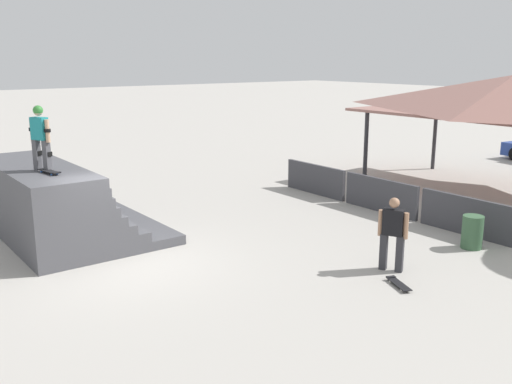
{
  "coord_description": "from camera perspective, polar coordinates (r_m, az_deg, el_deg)",
  "views": [
    {
      "loc": [
        11.93,
        -5.13,
        4.71
      ],
      "look_at": [
        -0.32,
        4.09,
        1.1
      ],
      "focal_mm": 40.0,
      "sensor_mm": 36.0,
      "label": 1
    }
  ],
  "objects": [
    {
      "name": "skateboard_on_ground",
      "position": [
        12.59,
        14.02,
        -8.85
      ],
      "size": [
        0.82,
        0.49,
        0.09
      ],
      "rotation": [
        0.0,
        0.0,
        2.75
      ],
      "color": "silver",
      "rests_on": "ground"
    },
    {
      "name": "skateboard_on_deck",
      "position": [
        14.56,
        -19.93,
        1.96
      ],
      "size": [
        0.85,
        0.33,
        0.09
      ],
      "rotation": [
        0.0,
        0.0,
        0.16
      ],
      "color": "blue",
      "rests_on": "quarter_pipe_ramp"
    },
    {
      "name": "bystander_walking",
      "position": [
        13.15,
        13.52,
        -3.76
      ],
      "size": [
        0.66,
        0.4,
        1.7
      ],
      "rotation": [
        0.0,
        0.0,
        3.6
      ],
      "color": "#2D2D33",
      "rests_on": "ground"
    },
    {
      "name": "barrier_fence",
      "position": [
        18.26,
        12.36,
        -0.31
      ],
      "size": [
        8.83,
        0.12,
        1.05
      ],
      "color": "#3D3D42",
      "rests_on": "ground"
    },
    {
      "name": "trash_bin",
      "position": [
        15.43,
        20.82,
        -3.76
      ],
      "size": [
        0.52,
        0.52,
        0.85
      ],
      "primitive_type": "cylinder",
      "color": "#385B3D",
      "rests_on": "ground"
    },
    {
      "name": "quarter_pipe_ramp",
      "position": [
        16.11,
        -19.59,
        -1.34
      ],
      "size": [
        5.29,
        3.75,
        2.0
      ],
      "color": "#4C4C51",
      "rests_on": "ground"
    },
    {
      "name": "skater_on_deck",
      "position": [
        14.84,
        -20.79,
        5.48
      ],
      "size": [
        0.68,
        0.43,
        1.61
      ],
      "rotation": [
        0.0,
        0.0,
        0.44
      ],
      "color": "#4C4C51",
      "rests_on": "quarter_pipe_ramp"
    },
    {
      "name": "ground_plane",
      "position": [
        13.81,
        -12.97,
        -7.04
      ],
      "size": [
        160.0,
        160.0,
        0.0
      ],
      "primitive_type": "plane",
      "color": "#ADA8A0"
    }
  ]
}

